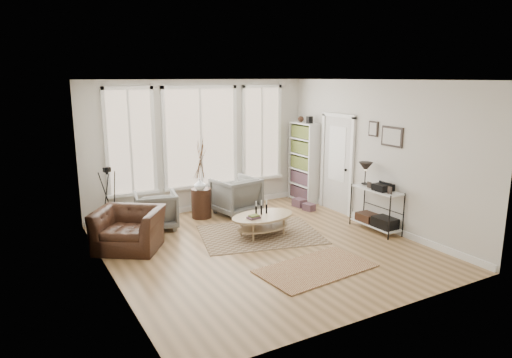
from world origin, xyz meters
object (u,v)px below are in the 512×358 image
bookcase (304,162)px  armchair_right (236,196)px  coffee_table (262,220)px  armchair_left (156,210)px  side_table (201,179)px  low_shelf (376,205)px  accent_chair (129,229)px

bookcase → armchair_right: size_ratio=2.30×
coffee_table → armchair_left: size_ratio=1.65×
coffee_table → side_table: 1.81m
bookcase → side_table: (-2.69, -0.06, -0.10)m
low_shelf → armchair_right: size_ratio=1.45×
armchair_left → accent_chair: armchair_left is taller
accent_chair → coffee_table: bearing=21.1°
armchair_left → armchair_right: size_ratio=0.91×
armchair_left → armchair_right: (1.83, 0.11, 0.04)m
armchair_left → accent_chair: size_ratio=0.74×
armchair_right → bookcase: bearing=175.0°
bookcase → side_table: bearing=-178.8°
armchair_left → bookcase: bearing=-164.7°
coffee_table → side_table: size_ratio=0.75×
low_shelf → coffee_table: low_shelf is taller
armchair_left → armchair_right: armchair_right is taller
bookcase → armchair_left: 3.81m
low_shelf → accent_chair: bearing=162.7°
bookcase → coffee_table: bookcase is taller
coffee_table → armchair_right: bearing=82.0°
coffee_table → accent_chair: (-2.37, 0.56, 0.04)m
bookcase → armchair_right: (-1.92, -0.17, -0.55)m
bookcase → low_shelf: bearing=-91.3°
side_table → coffee_table: bearing=-71.2°
low_shelf → side_table: bearing=136.9°
side_table → armchair_right: bearing=-8.0°
side_table → accent_chair: bearing=-149.3°
low_shelf → side_table: size_ratio=0.73×
coffee_table → armchair_left: (-1.61, 1.42, 0.06)m
armchair_right → accent_chair: 2.76m
bookcase → accent_chair: (-4.51, -1.14, -0.60)m
armchair_left → side_table: bearing=-157.4°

